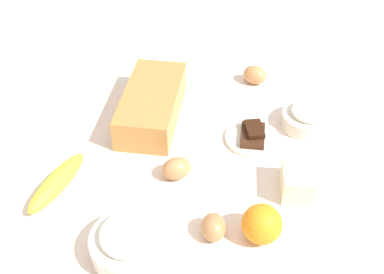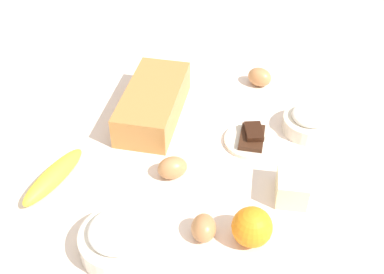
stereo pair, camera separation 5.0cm
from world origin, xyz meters
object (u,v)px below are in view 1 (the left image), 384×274
object	(u,v)px
egg_loose	(211,227)
chocolate_plate	(251,137)
egg_beside_bowl	(253,75)
butter_block	(295,181)
sugar_bowl	(128,241)
banana	(55,182)
flour_bowl	(306,117)
loaf_pan	(150,104)
egg_near_butter	(175,168)
orange_fruit	(260,224)

from	to	relation	value
egg_loose	chocolate_plate	xyz separation A→B (m)	(0.28, -0.10, -0.01)
egg_beside_bowl	butter_block	bearing A→B (deg)	-172.90
sugar_bowl	egg_loose	distance (m)	0.16
banana	egg_beside_bowl	xyz separation A→B (m)	(0.40, -0.46, 0.01)
flour_bowl	egg_beside_bowl	bearing A→B (deg)	30.86
egg_beside_bowl	egg_loose	world-z (taller)	egg_beside_bowl
loaf_pan	chocolate_plate	bearing A→B (deg)	-101.71
sugar_bowl	egg_near_butter	bearing A→B (deg)	-21.45
flour_bowl	egg_near_butter	distance (m)	0.36
chocolate_plate	egg_beside_bowl	bearing A→B (deg)	-6.24
flour_bowl	egg_beside_bowl	world-z (taller)	flour_bowl
loaf_pan	orange_fruit	world-z (taller)	loaf_pan
orange_fruit	loaf_pan	bearing A→B (deg)	31.94
egg_loose	banana	bearing A→B (deg)	69.44
orange_fruit	flour_bowl	bearing A→B (deg)	-23.47
orange_fruit	egg_loose	bearing A→B (deg)	87.43
egg_near_butter	flour_bowl	bearing A→B (deg)	-60.57
egg_beside_bowl	chocolate_plate	xyz separation A→B (m)	(-0.24, 0.03, -0.01)
sugar_bowl	egg_loose	xyz separation A→B (m)	(0.04, -0.16, -0.01)
flour_bowl	egg_near_butter	world-z (taller)	flour_bowl
flour_bowl	orange_fruit	xyz separation A→B (m)	(-0.34, 0.15, 0.01)
sugar_bowl	egg_beside_bowl	distance (m)	0.64
egg_loose	chocolate_plate	world-z (taller)	egg_loose
flour_bowl	orange_fruit	world-z (taller)	orange_fruit
banana	chocolate_plate	distance (m)	0.46
banana	chocolate_plate	size ratio (longest dim) A/B	1.46
loaf_pan	sugar_bowl	bearing A→B (deg)	-173.73
sugar_bowl	chocolate_plate	bearing A→B (deg)	-38.19
flour_bowl	sugar_bowl	bearing A→B (deg)	133.90
banana	orange_fruit	world-z (taller)	orange_fruit
egg_loose	egg_near_butter	bearing A→B (deg)	25.18
orange_fruit	egg_near_butter	xyz separation A→B (m)	(0.16, 0.17, -0.01)
orange_fruit	butter_block	size ratio (longest dim) A/B	0.88
butter_block	egg_loose	bearing A→B (deg)	123.57
loaf_pan	egg_near_butter	xyz separation A→B (m)	(-0.21, -0.07, -0.02)
egg_beside_bowl	flour_bowl	bearing A→B (deg)	-149.14
orange_fruit	egg_beside_bowl	size ratio (longest dim) A/B	1.20
sugar_bowl	butter_block	distance (m)	0.37
loaf_pan	egg_near_butter	world-z (taller)	loaf_pan
loaf_pan	butter_block	bearing A→B (deg)	-120.24
loaf_pan	orange_fruit	xyz separation A→B (m)	(-0.38, -0.23, -0.00)
sugar_bowl	chocolate_plate	distance (m)	0.42
banana	orange_fruit	distance (m)	0.44
egg_beside_bowl	chocolate_plate	size ratio (longest dim) A/B	0.51
sugar_bowl	egg_beside_bowl	bearing A→B (deg)	-26.48
egg_loose	chocolate_plate	distance (m)	0.30
loaf_pan	flour_bowl	xyz separation A→B (m)	(-0.03, -0.38, -0.01)
flour_bowl	egg_near_butter	xyz separation A→B (m)	(-0.18, 0.32, -0.00)
loaf_pan	egg_loose	xyz separation A→B (m)	(-0.37, -0.14, -0.02)
loaf_pan	sugar_bowl	xyz separation A→B (m)	(-0.41, 0.01, -0.01)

